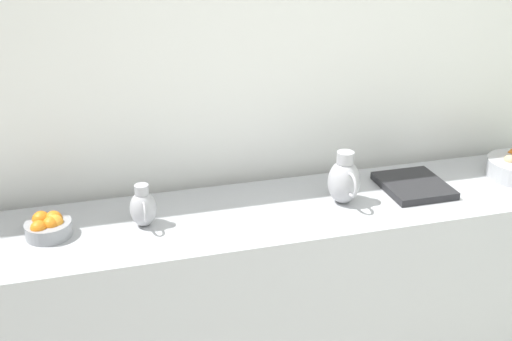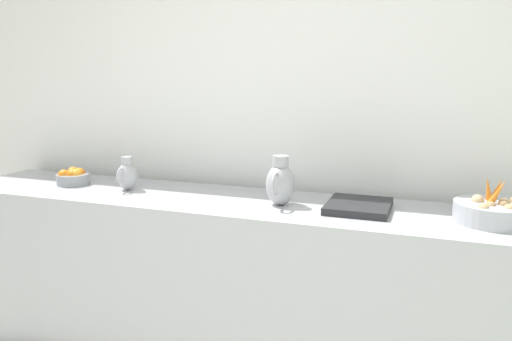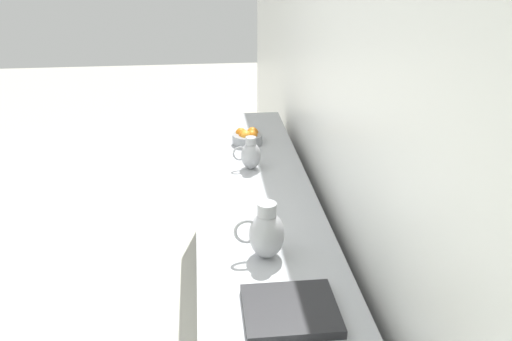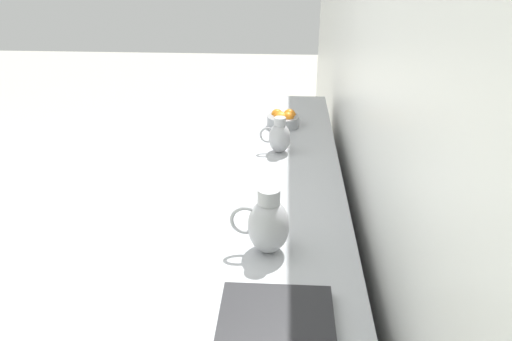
% 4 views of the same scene
% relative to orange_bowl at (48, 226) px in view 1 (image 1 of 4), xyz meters
% --- Properties ---
extents(tile_wall_left, '(0.10, 8.24, 3.00)m').
position_rel_orange_bowl_xyz_m(tile_wall_left, '(-0.40, 1.49, 0.52)').
color(tile_wall_left, white).
rests_on(tile_wall_left, ground_plane).
extents(prep_counter, '(0.63, 3.22, 0.93)m').
position_rel_orange_bowl_xyz_m(prep_counter, '(0.02, 0.99, -0.51)').
color(prep_counter, '#ADAFB5').
rests_on(prep_counter, ground_plane).
extents(orange_bowl, '(0.19, 0.19, 0.10)m').
position_rel_orange_bowl_xyz_m(orange_bowl, '(0.00, 0.00, 0.00)').
color(orange_bowl, gray).
rests_on(orange_bowl, prep_counter).
extents(metal_pitcher_tall, '(0.21, 0.15, 0.25)m').
position_rel_orange_bowl_xyz_m(metal_pitcher_tall, '(0.04, 1.32, 0.07)').
color(metal_pitcher_tall, '#A3A3A8').
rests_on(metal_pitcher_tall, prep_counter).
extents(metal_pitcher_short, '(0.16, 0.11, 0.19)m').
position_rel_orange_bowl_xyz_m(metal_pitcher_short, '(0.02, 0.40, 0.04)').
color(metal_pitcher_short, '#A3A3A8').
rests_on(metal_pitcher_short, prep_counter).
extents(counter_sink_basin, '(0.34, 0.30, 0.04)m').
position_rel_orange_bowl_xyz_m(counter_sink_basin, '(0.00, 1.71, -0.03)').
color(counter_sink_basin, '#232326').
rests_on(counter_sink_basin, prep_counter).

